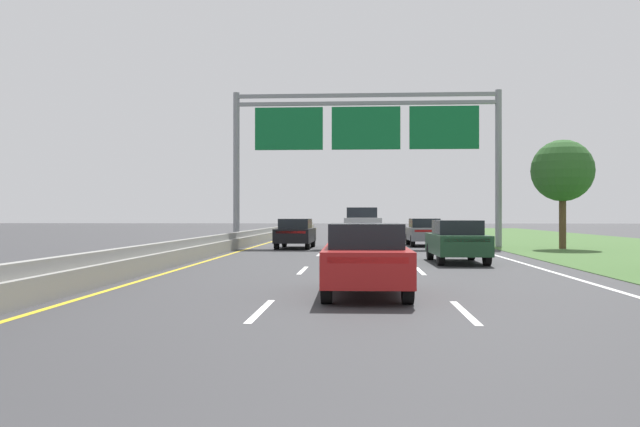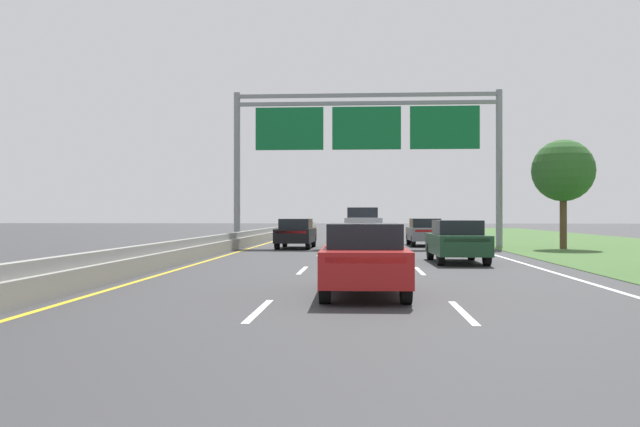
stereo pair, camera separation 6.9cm
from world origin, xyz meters
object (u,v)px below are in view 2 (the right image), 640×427
object	(u,v)px
car_red_centre_lane_sedan	(364,258)
car_darkgreen_right_lane_sedan	(457,241)
car_black_left_lane_sedan	(296,233)
pickup_truck_silver	(362,227)
car_grey_right_lane_sedan	(425,232)
roadside_tree_mid	(563,171)
overhead_sign_gantry	(366,135)
car_gold_centre_lane_suv	(364,223)

from	to	relation	value
car_red_centre_lane_sedan	car_darkgreen_right_lane_sedan	xyz separation A→B (m)	(3.46, 10.23, 0.00)
car_darkgreen_right_lane_sedan	car_black_left_lane_sedan	size ratio (longest dim) A/B	1.00
pickup_truck_silver	car_grey_right_lane_sedan	world-z (taller)	pickup_truck_silver
car_grey_right_lane_sedan	roadside_tree_mid	size ratio (longest dim) A/B	0.78
overhead_sign_gantry	car_red_centre_lane_sedan	size ratio (longest dim) A/B	3.40
roadside_tree_mid	car_red_centre_lane_sedan	bearing A→B (deg)	-116.67
pickup_truck_silver	overhead_sign_gantry	bearing A→B (deg)	-147.80
car_grey_right_lane_sedan	pickup_truck_silver	bearing A→B (deg)	102.74
overhead_sign_gantry	car_black_left_lane_sedan	size ratio (longest dim) A/B	3.39
car_grey_right_lane_sedan	car_red_centre_lane_sedan	xyz separation A→B (m)	(-3.57, -24.03, 0.00)
pickup_truck_silver	car_grey_right_lane_sedan	bearing A→B (deg)	-77.30
car_grey_right_lane_sedan	roadside_tree_mid	xyz separation A→B (m)	(6.83, -3.31, 3.24)
car_gold_centre_lane_suv	car_red_centre_lane_sedan	xyz separation A→B (m)	(-0.14, -41.50, -0.28)
car_black_left_lane_sedan	car_gold_centre_lane_suv	bearing A→B (deg)	-8.90
car_red_centre_lane_sedan	roadside_tree_mid	bearing A→B (deg)	-27.43
car_gold_centre_lane_suv	car_grey_right_lane_sedan	size ratio (longest dim) A/B	1.07
roadside_tree_mid	car_gold_centre_lane_suv	bearing A→B (deg)	116.29
car_darkgreen_right_lane_sedan	roadside_tree_mid	bearing A→B (deg)	-34.53
overhead_sign_gantry	car_red_centre_lane_sedan	distance (m)	23.45
car_grey_right_lane_sedan	car_red_centre_lane_sedan	bearing A→B (deg)	170.60
car_black_left_lane_sedan	roadside_tree_mid	xyz separation A→B (m)	(13.96, -0.04, 3.24)
roadside_tree_mid	car_darkgreen_right_lane_sedan	bearing A→B (deg)	-123.52
overhead_sign_gantry	car_black_left_lane_sedan	bearing A→B (deg)	-151.31
car_gold_centre_lane_suv	car_darkgreen_right_lane_sedan	bearing A→B (deg)	-173.23
car_gold_centre_lane_suv	car_darkgreen_right_lane_sedan	distance (m)	31.45
overhead_sign_gantry	roadside_tree_mid	world-z (taller)	overhead_sign_gantry
overhead_sign_gantry	car_darkgreen_right_lane_sedan	world-z (taller)	overhead_sign_gantry
overhead_sign_gantry	car_darkgreen_right_lane_sedan	size ratio (longest dim) A/B	3.40
car_grey_right_lane_sedan	roadside_tree_mid	bearing A→B (deg)	-116.82
car_gold_centre_lane_suv	car_darkgreen_right_lane_sedan	xyz separation A→B (m)	(3.32, -31.27, -0.28)
overhead_sign_gantry	car_red_centre_lane_sedan	bearing A→B (deg)	-90.54
car_grey_right_lane_sedan	overhead_sign_gantry	bearing A→B (deg)	108.98
car_grey_right_lane_sedan	car_darkgreen_right_lane_sedan	world-z (taller)	same
car_grey_right_lane_sedan	car_black_left_lane_sedan	xyz separation A→B (m)	(-7.12, -3.28, 0.00)
car_darkgreen_right_lane_sedan	roadside_tree_mid	distance (m)	12.99
car_darkgreen_right_lane_sedan	car_black_left_lane_sedan	world-z (taller)	same
pickup_truck_silver	car_darkgreen_right_lane_sedan	size ratio (longest dim) A/B	1.23
overhead_sign_gantry	roadside_tree_mid	size ratio (longest dim) A/B	2.65
pickup_truck_silver	car_gold_centre_lane_suv	size ratio (longest dim) A/B	1.15
car_gold_centre_lane_suv	pickup_truck_silver	bearing A→B (deg)	-179.75
car_red_centre_lane_sedan	car_darkgreen_right_lane_sedan	distance (m)	10.80
car_black_left_lane_sedan	car_grey_right_lane_sedan	bearing A→B (deg)	-64.09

